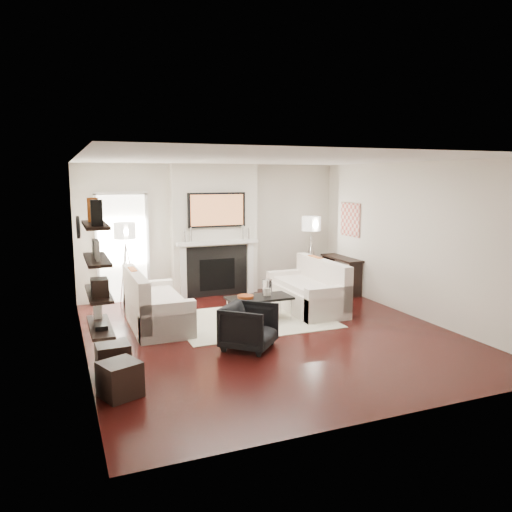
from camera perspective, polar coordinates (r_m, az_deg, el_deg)
name	(u,v)px	position (r m, az deg, el deg)	size (l,w,h in m)	color
room_envelope	(271,249)	(7.64, 1.68, 0.83)	(6.00, 6.00, 6.00)	black
chimney_breast	(215,230)	(10.32, -4.74, 2.94)	(1.80, 0.25, 2.70)	silver
fireplace_surround	(217,271)	(10.31, -4.46, -1.73)	(1.30, 0.02, 1.04)	black
firebox	(217,274)	(10.32, -4.44, -2.11)	(0.75, 0.02, 0.65)	black
mantel_pilaster_l	(183,272)	(10.09, -8.31, -1.86)	(0.12, 0.08, 1.10)	white
mantel_pilaster_r	(250,268)	(10.51, -0.66, -1.33)	(0.12, 0.08, 1.10)	white
mantel_shelf	(218,243)	(10.17, -4.41, 1.55)	(1.70, 0.18, 0.07)	white
tv_body	(217,210)	(10.13, -4.50, 5.27)	(1.20, 0.06, 0.70)	black
tv_screen	(217,210)	(10.10, -4.45, 5.26)	(1.10, 0.01, 0.62)	#BF723F
candlestick_l_tall	(191,235)	(10.00, -7.45, 2.44)	(0.04, 0.04, 0.30)	silver
candlestick_l_short	(185,236)	(9.98, -8.17, 2.24)	(0.04, 0.04, 0.24)	silver
candlestick_r_tall	(243,232)	(10.33, -1.53, 2.72)	(0.04, 0.04, 0.30)	silver
candlestick_r_short	(249,233)	(10.38, -0.86, 2.59)	(0.04, 0.04, 0.24)	silver
hallway_panel	(123,249)	(10.07, -15.00, 0.79)	(0.90, 0.02, 2.10)	white
door_trim_l	(97,250)	(10.01, -17.71, 0.62)	(0.06, 0.06, 2.16)	white
door_trim_r	(148,248)	(10.12, -12.29, 0.93)	(0.06, 0.06, 2.16)	white
door_trim_top	(120,193)	(9.96, -15.24, 6.94)	(1.02, 0.06, 0.06)	white
rug	(252,320)	(8.66, -0.48, -7.29)	(2.60, 2.00, 0.01)	beige
loveseat_left_base	(157,314)	(8.42, -11.20, -6.50)	(0.85, 1.80, 0.42)	silver
loveseat_left_back	(136,297)	(8.29, -13.54, -4.57)	(0.18, 1.80, 0.80)	silver
loveseat_left_arm_n	(168,322)	(7.63, -10.06, -7.39)	(0.85, 0.18, 0.60)	silver
loveseat_left_arm_s	(149,298)	(9.17, -12.17, -4.67)	(0.85, 0.18, 0.60)	silver
loveseat_left_cushion	(160,298)	(8.37, -10.91, -4.75)	(0.63, 1.44, 0.10)	silver
pillow_left_orange	(133,281)	(8.54, -13.89, -2.79)	(0.10, 0.42, 0.42)	#B85316
pillow_left_charcoal	(139,289)	(7.96, -13.27, -3.69)	(0.10, 0.40, 0.40)	black
loveseat_right_base	(306,299)	(9.31, 5.76, -4.87)	(0.85, 1.80, 0.42)	silver
loveseat_right_back	(322,281)	(9.40, 7.60, -2.80)	(0.18, 1.80, 0.80)	silver
loveseat_right_arm_n	(328,304)	(8.60, 8.28, -5.47)	(0.85, 0.18, 0.60)	silver
loveseat_right_arm_s	(287,285)	(9.99, 3.61, -3.35)	(0.85, 0.18, 0.60)	silver
loveseat_right_cushion	(304,285)	(9.23, 5.51, -3.34)	(0.63, 1.44, 0.10)	silver
pillow_right_orange	(315,267)	(9.61, 6.75, -1.27)	(0.10, 0.42, 0.42)	#B85316
pillow_right_charcoal	(331,273)	(9.10, 8.56, -1.96)	(0.10, 0.40, 0.40)	black
coffee_table	(259,298)	(8.53, 0.36, -4.81)	(1.10, 0.55, 0.04)	black
coffee_leg_nw	(236,316)	(8.21, -2.30, -6.88)	(0.02, 0.02, 0.38)	silver
coffee_leg_ne	(291,310)	(8.58, 4.03, -6.19)	(0.02, 0.02, 0.38)	silver
coffee_leg_sw	(227,310)	(8.61, -3.30, -6.13)	(0.02, 0.02, 0.38)	silver
coffee_leg_se	(280,304)	(8.97, 2.80, -5.51)	(0.02, 0.02, 0.38)	silver
hurricane_glass	(267,288)	(8.55, 1.30, -3.68)	(0.17, 0.17, 0.29)	white
hurricane_candle	(267,292)	(8.56, 1.30, -4.10)	(0.09, 0.09, 0.13)	white
copper_bowl	(245,297)	(8.43, -1.21, -4.66)	(0.28, 0.28, 0.05)	#BD4F1F
armchair	(249,324)	(7.19, -0.80, -7.83)	(0.68, 0.64, 0.70)	black
lamp_left_post	(127,275)	(9.73, -14.58, -2.16)	(0.02, 0.02, 1.20)	silver
lamp_left_shade	(125,231)	(9.61, -14.78, 2.82)	(0.40, 0.40, 0.30)	white
lamp_left_leg_a	(132,275)	(9.74, -13.94, -2.12)	(0.02, 0.02, 1.25)	silver
lamp_left_leg_b	(123,275)	(9.82, -14.97, -2.08)	(0.02, 0.02, 1.25)	silver
lamp_left_leg_c	(124,277)	(9.63, -14.83, -2.29)	(0.02, 0.02, 1.25)	silver
lamp_right_post	(311,263)	(10.88, 6.25, -0.76)	(0.02, 0.02, 1.20)	silver
lamp_right_shade	(311,224)	(10.77, 6.33, 3.70)	(0.40, 0.40, 0.30)	white
lamp_right_leg_a	(315,262)	(10.93, 6.76, -0.72)	(0.02, 0.02, 1.25)	silver
lamp_right_leg_b	(306,262)	(10.94, 5.76, -0.70)	(0.02, 0.02, 1.25)	silver
lamp_right_leg_c	(310,263)	(10.77, 6.23, -0.86)	(0.02, 0.02, 1.25)	silver
console_top	(342,258)	(10.76, 9.76, -0.25)	(0.35, 1.20, 0.04)	black
console_leg_n	(355,280)	(10.37, 11.30, -2.74)	(0.30, 0.04, 0.71)	black
console_leg_s	(328,271)	(11.29, 8.25, -1.71)	(0.30, 0.04, 0.71)	black
wall_art	(350,220)	(10.70, 10.74, 4.11)	(0.03, 0.70, 0.70)	#AC6756
shelf_bottom	(100,327)	(6.19, -17.37, -7.72)	(0.25, 1.00, 0.04)	black
shelf_lower	(99,294)	(6.09, -17.55, -4.11)	(0.25, 1.00, 0.04)	black
shelf_upper	(97,260)	(6.01, -17.73, -0.39)	(0.25, 1.00, 0.04)	black
shelf_top	(95,225)	(5.96, -17.91, 3.40)	(0.25, 1.00, 0.04)	black
decor_magfile_a	(97,213)	(5.64, -17.76, 4.72)	(0.12, 0.10, 0.28)	black
decor_magfile_b	(93,210)	(6.18, -18.14, 5.04)	(0.12, 0.10, 0.28)	#B85316
decor_frame_a	(97,250)	(5.89, -17.71, 0.68)	(0.04, 0.30, 0.22)	white
decor_frame_b	(94,247)	(6.29, -17.99, 0.99)	(0.04, 0.22, 0.18)	black
decor_wine_rack	(100,287)	(5.85, -17.44, -3.44)	(0.18, 0.25, 0.20)	black
decor_box_small	(97,285)	(6.21, -17.69, -3.13)	(0.15, 0.12, 0.12)	black
decor_books	(101,326)	(6.05, -17.29, -7.68)	(0.14, 0.20, 0.05)	black
decor_box_tall	(98,311)	(6.47, -17.66, -6.02)	(0.10, 0.10, 0.18)	white
clock_rim	(78,227)	(7.86, -19.67, 3.11)	(0.34, 0.34, 0.04)	black
clock_face	(80,227)	(7.87, -19.49, 3.12)	(0.29, 0.29, 0.01)	white
ottoman_near	(113,359)	(6.59, -16.02, -11.21)	(0.40, 0.40, 0.40)	black
ottoman_far	(120,379)	(5.95, -15.29, -13.42)	(0.40, 0.40, 0.40)	black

